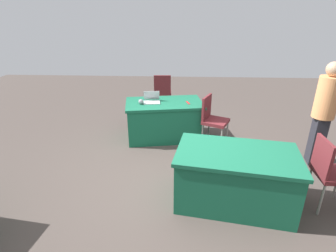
% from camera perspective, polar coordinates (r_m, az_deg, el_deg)
% --- Properties ---
extents(ground_plane, '(14.40, 14.40, 0.00)m').
position_cam_1_polar(ground_plane, '(4.21, 1.40, -11.44)').
color(ground_plane, '#4C423D').
extents(table_foreground, '(1.63, 1.10, 0.76)m').
position_cam_1_polar(table_foreground, '(5.41, -0.81, 1.35)').
color(table_foreground, '#196647').
rests_on(table_foreground, ground).
extents(table_mid_right, '(1.68, 1.15, 0.76)m').
position_cam_1_polar(table_mid_right, '(3.69, 14.20, -10.69)').
color(table_mid_right, '#196647').
rests_on(table_mid_right, ground).
extents(chair_near_front, '(0.58, 0.58, 0.96)m').
position_cam_1_polar(chair_near_front, '(5.14, 9.51, 1.85)').
color(chair_near_front, '#9E9993').
rests_on(chair_near_front, ground).
extents(chair_aisle, '(0.46, 0.46, 0.98)m').
position_cam_1_polar(chair_aisle, '(6.82, -1.19, 7.69)').
color(chair_aisle, '#9E9993').
rests_on(chair_aisle, ground).
extents(chair_by_pillar, '(0.44, 0.44, 0.97)m').
position_cam_1_polar(chair_by_pillar, '(3.98, 31.41, -7.95)').
color(chair_by_pillar, '#9E9993').
rests_on(chair_by_pillar, ground).
extents(person_attendee_standing, '(0.39, 0.39, 1.73)m').
position_cam_1_polar(person_attendee_standing, '(4.92, 30.52, 3.04)').
color(person_attendee_standing, '#26262D').
rests_on(person_attendee_standing, ground).
extents(laptop_silver, '(0.35, 0.33, 0.21)m').
position_cam_1_polar(laptop_silver, '(5.28, -3.51, 5.55)').
color(laptop_silver, silver).
rests_on(laptop_silver, table_foreground).
extents(yarn_ball, '(0.10, 0.10, 0.10)m').
position_cam_1_polar(yarn_ball, '(5.17, -5.83, 5.21)').
color(yarn_ball, gray).
rests_on(yarn_ball, table_foreground).
extents(scissors_red, '(0.09, 0.18, 0.01)m').
position_cam_1_polar(scissors_red, '(5.24, 4.32, 5.00)').
color(scissors_red, red).
rests_on(scissors_red, table_foreground).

